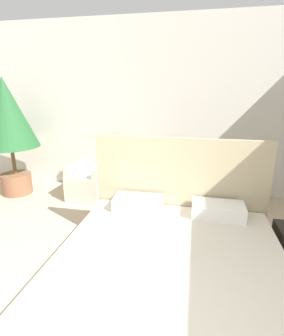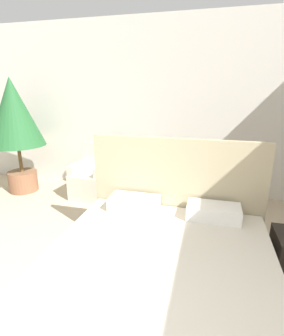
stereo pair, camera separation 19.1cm
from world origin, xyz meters
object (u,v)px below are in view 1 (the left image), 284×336
Objects in this scene: armchair_near_window_left at (89,182)px; side_table at (116,188)px; armchair_near_window_right at (147,186)px; bed at (169,281)px; potted_palm at (7,119)px.

armchair_near_window_left is 0.50m from side_table.
armchair_near_window_left is at bearing 179.43° from armchair_near_window_right.
armchair_near_window_right is (0.99, 0.00, 0.00)m from armchair_near_window_left.
armchair_near_window_left is (-1.56, 2.12, -0.02)m from bed.
armchair_near_window_right is 0.46× the size of potted_palm.
potted_palm reaches higher than bed.
potted_palm is 4.20× the size of side_table.
armchair_near_window_right is 0.50m from side_table.
potted_palm reaches higher than armchair_near_window_right.
potted_palm is (-2.31, -0.07, 1.02)m from armchair_near_window_right.
side_table is (-0.50, -0.07, -0.05)m from armchair_near_window_right.
bed reaches higher than armchair_near_window_right.
armchair_near_window_right is 1.92× the size of side_table.
bed reaches higher than armchair_near_window_left.
armchair_near_window_left is 1.67m from potted_palm.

